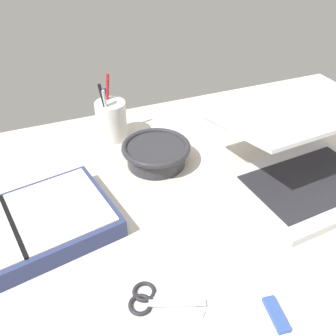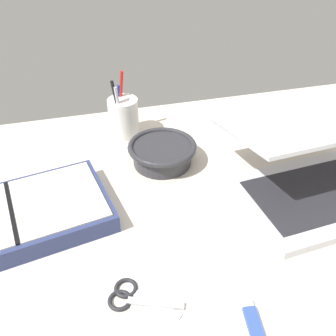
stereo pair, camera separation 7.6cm
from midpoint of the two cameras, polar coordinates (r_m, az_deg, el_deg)
name	(u,v)px [view 2 (the right image)]	position (r cm, az deg, el deg)	size (l,w,h in cm)	color
desk_top	(203,225)	(75.98, 8.20, -8.71)	(140.00, 100.00, 2.00)	beige
laptop	(311,172)	(84.95, 23.35, -0.60)	(32.82, 34.82, 15.91)	silver
bowl	(162,152)	(88.00, 1.60, 2.33)	(16.21, 16.21, 5.21)	#2D2D33
pen_cup	(123,117)	(97.97, -4.59, 7.70)	(7.76, 7.76, 16.75)	white
planner	(14,218)	(76.63, -19.84, -7.37)	(38.98, 26.58, 4.29)	navy
scissors	(130,296)	(63.33, -2.14, -19.13)	(11.74, 9.68, 0.80)	#B7B7BC
paper_sheet_front	(196,304)	(63.40, 7.88, -19.97)	(20.68, 28.72, 0.16)	white
usb_drive	(255,324)	(62.89, 16.87, -21.98)	(2.91, 7.36, 1.00)	#33519E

